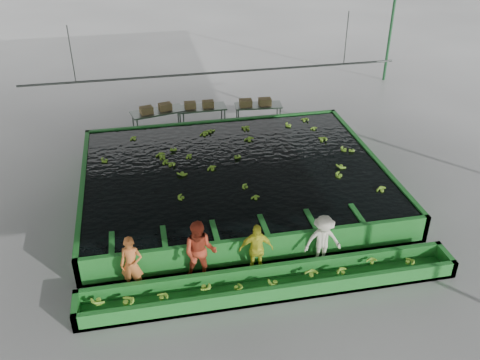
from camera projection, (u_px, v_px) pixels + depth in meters
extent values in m
plane|color=gray|center=(243.00, 215.00, 17.03)|extent=(80.00, 80.00, 0.00)
cube|color=gray|center=(244.00, 62.00, 14.48)|extent=(20.00, 22.00, 0.04)
cube|color=black|center=(234.00, 169.00, 17.86)|extent=(9.70, 7.70, 0.00)
cylinder|color=#59605B|center=(216.00, 73.00, 19.72)|extent=(0.08, 0.08, 14.00)
cylinder|color=#59605B|center=(71.00, 55.00, 18.34)|extent=(0.04, 0.04, 2.00)
cylinder|color=#59605B|center=(346.00, 38.00, 20.07)|extent=(0.04, 0.04, 2.00)
imported|color=orange|center=(132.00, 265.00, 13.65)|extent=(0.67, 0.52, 1.63)
imported|color=#B13A21|center=(200.00, 252.00, 13.89)|extent=(1.03, 0.88, 1.85)
imported|color=yellow|center=(256.00, 249.00, 14.22)|extent=(0.96, 0.47, 1.58)
imported|color=beige|center=(323.00, 241.00, 14.54)|extent=(1.06, 0.66, 1.58)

